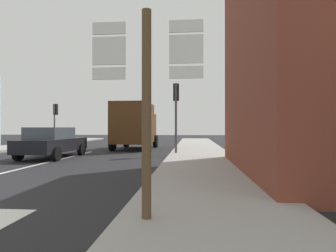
{
  "coord_description": "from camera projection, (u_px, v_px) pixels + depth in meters",
  "views": [
    {
      "loc": [
        6.03,
        -4.76,
        1.47
      ],
      "look_at": [
        4.52,
        13.36,
        1.56
      ],
      "focal_mm": 30.59,
      "sensor_mm": 36.0,
      "label": 1
    }
  ],
  "objects": [
    {
      "name": "traffic_light_far_left",
      "position": [
        55.0,
        115.0,
        23.59
      ],
      "size": [
        0.3,
        0.49,
        3.41
      ],
      "color": "#47474C",
      "rests_on": "ground"
    },
    {
      "name": "ground_plane",
      "position": [
        78.0,
        155.0,
        15.2
      ],
      "size": [
        80.0,
        80.0,
        0.0
      ],
      "primitive_type": "plane",
      "color": "#232326"
    },
    {
      "name": "sedan_far",
      "position": [
        52.0,
        142.0,
        13.77
      ],
      "size": [
        2.04,
        4.24,
        1.47
      ],
      "color": "black",
      "rests_on": "ground"
    },
    {
      "name": "traffic_light_near_right",
      "position": [
        176.0,
        102.0,
        15.05
      ],
      "size": [
        0.3,
        0.49,
        3.78
      ],
      "color": "#47474C",
      "rests_on": "ground"
    },
    {
      "name": "sidewalk_right",
      "position": [
        201.0,
        159.0,
        12.67
      ],
      "size": [
        3.09,
        44.0,
        0.14
      ],
      "primitive_type": "cube",
      "color": "#9E9B96",
      "rests_on": "ground"
    },
    {
      "name": "lane_centre_stripe",
      "position": [
        38.0,
        165.0,
        11.22
      ],
      "size": [
        0.16,
        12.0,
        0.01
      ],
      "primitive_type": "cube",
      "color": "silver",
      "rests_on": "ground"
    },
    {
      "name": "delivery_truck",
      "position": [
        135.0,
        125.0,
        19.23
      ],
      "size": [
        2.6,
        5.06,
        3.05
      ],
      "color": "#4C2D14",
      "rests_on": "ground"
    },
    {
      "name": "route_sign_post",
      "position": [
        147.0,
        98.0,
        4.21
      ],
      "size": [
        1.66,
        0.14,
        3.2
      ],
      "color": "brown",
      "rests_on": "ground"
    }
  ]
}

